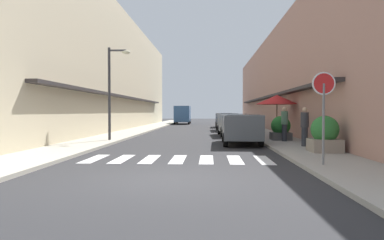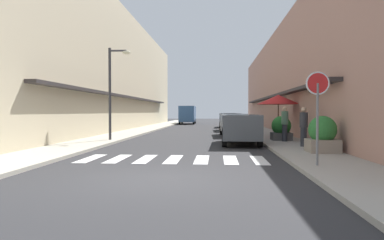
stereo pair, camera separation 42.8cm
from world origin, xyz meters
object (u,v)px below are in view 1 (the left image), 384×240
object	(u,v)px
parked_car_far	(228,120)
round_street_sign	(324,94)
parked_car_distant	(224,118)
cafe_umbrella	(277,100)
pedestrian_walking_near	(305,126)
pedestrian_walking_far	(285,123)
delivery_van	(183,113)
parked_car_mid	(233,122)
planter_midblock	(281,129)
parked_car_near	(241,126)
street_lamp	(113,83)
planter_corner	(325,135)

from	to	relation	value
parked_car_far	round_street_sign	world-z (taller)	round_street_sign
parked_car_distant	cafe_umbrella	size ratio (longest dim) A/B	1.62
pedestrian_walking_near	parked_car_distant	bearing A→B (deg)	139.75
cafe_umbrella	pedestrian_walking_far	xyz separation A→B (m)	(-0.19, -3.01, -1.27)
round_street_sign	delivery_van	bearing A→B (deg)	100.44
parked_car_far	pedestrian_walking_near	size ratio (longest dim) A/B	2.42
parked_car_far	delivery_van	xyz separation A→B (m)	(-5.06, 16.44, 0.49)
parked_car_distant	cafe_umbrella	distance (m)	15.78
parked_car_distant	pedestrian_walking_near	distance (m)	21.29
parked_car_mid	planter_midblock	distance (m)	5.27
parked_car_near	parked_car_far	xyz separation A→B (m)	(-0.00, 12.41, -0.00)
round_street_sign	pedestrian_walking_near	world-z (taller)	round_street_sign
parked_car_far	cafe_umbrella	distance (m)	9.33
planter_midblock	pedestrian_walking_near	size ratio (longest dim) A/B	0.75
street_lamp	planter_corner	distance (m)	10.90
planter_midblock	pedestrian_walking_near	distance (m)	3.41
parked_car_far	cafe_umbrella	world-z (taller)	cafe_umbrella
parked_car_near	street_lamp	bearing A→B (deg)	172.40
cafe_umbrella	parked_car_mid	bearing A→B (deg)	133.28
pedestrian_walking_far	planter_midblock	bearing A→B (deg)	-56.89
planter_corner	pedestrian_walking_far	size ratio (longest dim) A/B	0.77
street_lamp	pedestrian_walking_near	world-z (taller)	street_lamp
planter_corner	planter_midblock	distance (m)	5.52
planter_corner	pedestrian_walking_near	bearing A→B (deg)	94.58
parked_car_mid	parked_car_distant	bearing A→B (deg)	90.00
delivery_van	cafe_umbrella	world-z (taller)	cafe_umbrella
parked_car_near	planter_corner	xyz separation A→B (m)	(2.71, -4.21, -0.18)
delivery_van	street_lamp	bearing A→B (deg)	-93.20
parked_car_near	planter_midblock	world-z (taller)	parked_car_near
planter_midblock	pedestrian_walking_far	bearing A→B (deg)	-87.72
cafe_umbrella	planter_midblock	distance (m)	2.74
parked_car_near	parked_car_mid	bearing A→B (deg)	90.00
parked_car_mid	planter_midblock	xyz separation A→B (m)	(2.20, -4.79, -0.21)
parked_car_near	pedestrian_walking_far	world-z (taller)	pedestrian_walking_far
cafe_umbrella	planter_corner	bearing A→B (deg)	-87.85
parked_car_near	pedestrian_walking_far	size ratio (longest dim) A/B	2.57
parked_car_near	parked_car_mid	xyz separation A→B (m)	(-0.00, 6.07, -0.00)
parked_car_mid	planter_corner	world-z (taller)	parked_car_mid
planter_corner	pedestrian_walking_near	distance (m)	2.14
parked_car_near	parked_car_distant	xyz separation A→B (m)	(-0.00, 19.04, -0.00)
street_lamp	round_street_sign	bearing A→B (deg)	-45.28
parked_car_near	delivery_van	world-z (taller)	delivery_van
parked_car_mid	round_street_sign	world-z (taller)	round_street_sign
parked_car_far	street_lamp	xyz separation A→B (m)	(-6.63, -11.52, 2.20)
street_lamp	planter_midblock	xyz separation A→B (m)	(8.83, 0.40, -2.41)
parked_car_near	planter_corner	distance (m)	5.01
delivery_van	planter_corner	xyz separation A→B (m)	(7.77, -33.06, -0.66)
planter_midblock	cafe_umbrella	bearing A→B (deg)	84.37
round_street_sign	street_lamp	distance (m)	11.77
parked_car_mid	cafe_umbrella	distance (m)	3.79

